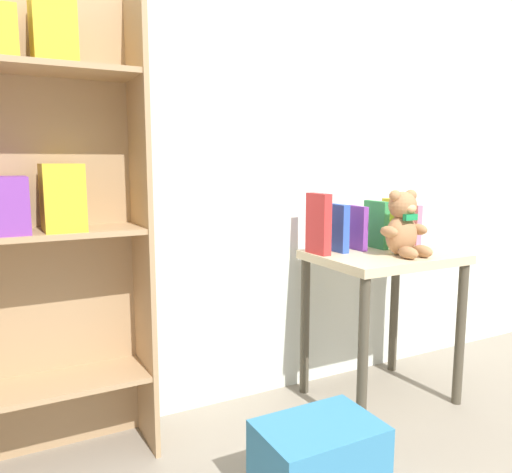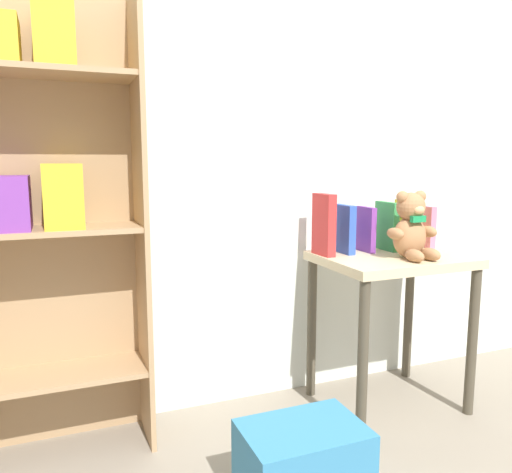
{
  "view_description": "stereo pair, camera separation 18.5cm",
  "coord_description": "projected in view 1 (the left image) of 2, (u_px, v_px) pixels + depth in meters",
  "views": [
    {
      "loc": [
        -1.08,
        -0.34,
        1.02
      ],
      "look_at": [
        -0.23,
        1.28,
        0.75
      ],
      "focal_mm": 35.0,
      "sensor_mm": 36.0,
      "label": 1
    },
    {
      "loc": [
        -0.91,
        -0.42,
        1.02
      ],
      "look_at": [
        -0.23,
        1.28,
        0.75
      ],
      "focal_mm": 35.0,
      "sensor_mm": 36.0,
      "label": 2
    }
  ],
  "objects": [
    {
      "name": "book_standing_yellow",
      "position": [
        394.0,
        223.0,
        2.24
      ],
      "size": [
        0.04,
        0.13,
        0.21
      ],
      "primitive_type": "cube",
      "rotation": [
        0.0,
        0.0,
        0.0
      ],
      "color": "gold",
      "rests_on": "display_table"
    },
    {
      "name": "book_standing_green",
      "position": [
        376.0,
        224.0,
        2.2
      ],
      "size": [
        0.03,
        0.14,
        0.21
      ],
      "primitive_type": "cube",
      "rotation": [
        0.0,
        0.0,
        -0.03
      ],
      "color": "#33934C",
      "rests_on": "display_table"
    },
    {
      "name": "wall_back",
      "position": [
        276.0,
        107.0,
        2.11
      ],
      "size": [
        4.8,
        0.06,
        2.5
      ],
      "color": "silver",
      "rests_on": "ground_plane"
    },
    {
      "name": "book_standing_pink",
      "position": [
        411.0,
        225.0,
        2.29
      ],
      "size": [
        0.03,
        0.1,
        0.18
      ],
      "primitive_type": "cube",
      "rotation": [
        0.0,
        0.0,
        -0.01
      ],
      "color": "#D17093",
      "rests_on": "display_table"
    },
    {
      "name": "display_table",
      "position": [
        383.0,
        279.0,
        2.11
      ],
      "size": [
        0.58,
        0.45,
        0.64
      ],
      "color": "beige",
      "rests_on": "ground_plane"
    },
    {
      "name": "book_standing_purple",
      "position": [
        357.0,
        228.0,
        2.15
      ],
      "size": [
        0.03,
        0.12,
        0.19
      ],
      "primitive_type": "cube",
      "rotation": [
        0.0,
        0.0,
        -0.03
      ],
      "color": "purple",
      "rests_on": "display_table"
    },
    {
      "name": "teddy_bear",
      "position": [
        403.0,
        226.0,
        2.01
      ],
      "size": [
        0.2,
        0.19,
        0.27
      ],
      "color": "#A8754C",
      "rests_on": "display_table"
    },
    {
      "name": "bookshelf_side",
      "position": [
        35.0,
        203.0,
        1.59
      ],
      "size": [
        0.68,
        0.25,
        1.59
      ],
      "color": "tan",
      "rests_on": "ground_plane"
    },
    {
      "name": "storage_bin",
      "position": [
        318.0,
        465.0,
        1.48
      ],
      "size": [
        0.36,
        0.25,
        0.26
      ],
      "color": "teal",
      "rests_on": "ground_plane"
    },
    {
      "name": "book_standing_blue",
      "position": [
        336.0,
        228.0,
        2.11
      ],
      "size": [
        0.03,
        0.14,
        0.2
      ],
      "primitive_type": "cube",
      "rotation": [
        0.0,
        0.0,
        -0.01
      ],
      "color": "#2D51B7",
      "rests_on": "display_table"
    },
    {
      "name": "book_standing_red",
      "position": [
        318.0,
        224.0,
        2.05
      ],
      "size": [
        0.04,
        0.13,
        0.25
      ],
      "primitive_type": "cube",
      "rotation": [
        0.0,
        0.0,
        0.03
      ],
      "color": "red",
      "rests_on": "display_table"
    }
  ]
}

